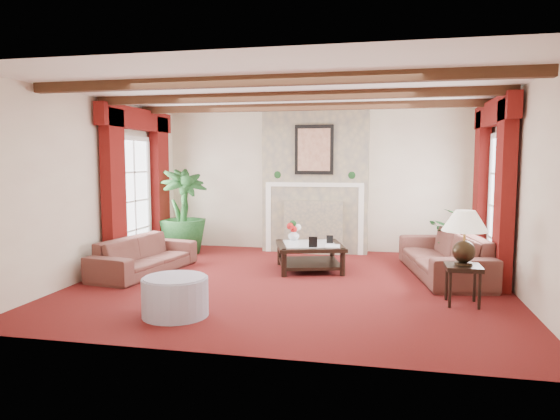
% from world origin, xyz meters
% --- Properties ---
extents(floor, '(6.00, 6.00, 0.00)m').
position_xyz_m(floor, '(0.00, 0.00, 0.00)').
color(floor, '#510E0F').
rests_on(floor, ground).
extents(ceiling, '(6.00, 6.00, 0.00)m').
position_xyz_m(ceiling, '(0.00, 0.00, 2.70)').
color(ceiling, white).
rests_on(ceiling, floor).
extents(back_wall, '(6.00, 0.02, 2.70)m').
position_xyz_m(back_wall, '(0.00, 2.75, 1.35)').
color(back_wall, beige).
rests_on(back_wall, ground).
extents(left_wall, '(0.02, 5.50, 2.70)m').
position_xyz_m(left_wall, '(-3.00, 0.00, 1.35)').
color(left_wall, beige).
rests_on(left_wall, ground).
extents(right_wall, '(0.02, 5.50, 2.70)m').
position_xyz_m(right_wall, '(3.00, 0.00, 1.35)').
color(right_wall, beige).
rests_on(right_wall, ground).
extents(ceiling_beams, '(6.00, 3.00, 0.12)m').
position_xyz_m(ceiling_beams, '(0.00, 0.00, 2.64)').
color(ceiling_beams, '#361D11').
rests_on(ceiling_beams, ceiling).
extents(fireplace, '(2.00, 0.52, 2.70)m').
position_xyz_m(fireplace, '(0.00, 2.55, 2.70)').
color(fireplace, tan).
rests_on(fireplace, ground).
extents(french_door_left, '(0.10, 1.10, 2.16)m').
position_xyz_m(french_door_left, '(-2.97, 1.00, 2.13)').
color(french_door_left, white).
rests_on(french_door_left, ground).
extents(french_door_right, '(0.10, 1.10, 2.16)m').
position_xyz_m(french_door_right, '(2.97, 1.00, 2.13)').
color(french_door_right, white).
rests_on(french_door_right, ground).
extents(curtains_left, '(0.20, 2.40, 2.55)m').
position_xyz_m(curtains_left, '(-2.86, 1.00, 2.55)').
color(curtains_left, '#550D0B').
rests_on(curtains_left, ground).
extents(curtains_right, '(0.20, 2.40, 2.55)m').
position_xyz_m(curtains_right, '(2.86, 1.00, 2.55)').
color(curtains_right, '#550D0B').
rests_on(curtains_right, ground).
extents(sofa_left, '(2.10, 1.18, 0.75)m').
position_xyz_m(sofa_left, '(-2.36, 0.15, 0.37)').
color(sofa_left, '#3A0F1B').
rests_on(sofa_left, ground).
extents(sofa_right, '(2.49, 1.40, 0.89)m').
position_xyz_m(sofa_right, '(2.19, 0.89, 0.45)').
color(sofa_right, '#3A0F1B').
rests_on(sofa_right, ground).
extents(potted_palm, '(2.48, 2.48, 0.89)m').
position_xyz_m(potted_palm, '(-2.41, 1.84, 0.45)').
color(potted_palm, black).
rests_on(potted_palm, ground).
extents(small_plant, '(1.77, 1.77, 0.76)m').
position_xyz_m(small_plant, '(2.51, 1.65, 0.38)').
color(small_plant, black).
rests_on(small_plant, ground).
extents(coffee_table, '(1.27, 1.27, 0.42)m').
position_xyz_m(coffee_table, '(0.14, 0.89, 0.21)').
color(coffee_table, black).
rests_on(coffee_table, ground).
extents(side_table, '(0.52, 0.52, 0.49)m').
position_xyz_m(side_table, '(2.24, -0.65, 0.25)').
color(side_table, black).
rests_on(side_table, ground).
extents(ottoman, '(0.75, 0.75, 0.44)m').
position_xyz_m(ottoman, '(-1.00, -1.77, 0.22)').
color(ottoman, '#9B98AC').
rests_on(ottoman, ground).
extents(table_lamp, '(0.54, 0.54, 0.69)m').
position_xyz_m(table_lamp, '(2.24, -0.65, 0.83)').
color(table_lamp, black).
rests_on(table_lamp, side_table).
extents(flower_vase, '(0.31, 0.31, 0.19)m').
position_xyz_m(flower_vase, '(-0.18, 1.20, 0.51)').
color(flower_vase, silver).
rests_on(flower_vase, coffee_table).
extents(book, '(0.23, 0.06, 0.31)m').
position_xyz_m(book, '(0.41, 0.65, 0.58)').
color(book, black).
rests_on(book, coffee_table).
extents(photo_frame_a, '(0.13, 0.04, 0.17)m').
position_xyz_m(photo_frame_a, '(0.24, 0.55, 0.51)').
color(photo_frame_a, black).
rests_on(photo_frame_a, coffee_table).
extents(photo_frame_b, '(0.11, 0.03, 0.14)m').
position_xyz_m(photo_frame_b, '(0.45, 0.98, 0.49)').
color(photo_frame_b, black).
rests_on(photo_frame_b, coffee_table).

